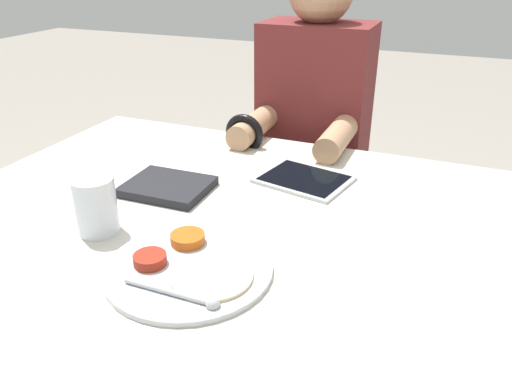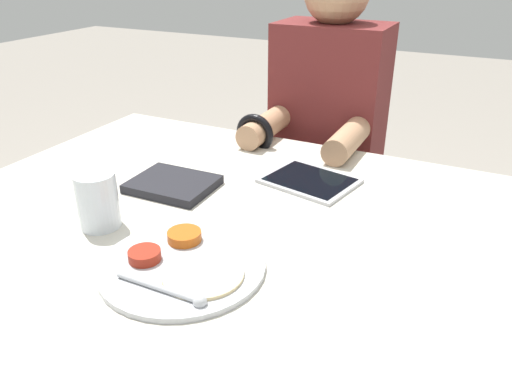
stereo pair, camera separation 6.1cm
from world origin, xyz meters
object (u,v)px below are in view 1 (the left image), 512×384
Objects in this scene: tablet_device at (304,179)px; red_notebook at (168,187)px; drinking_glass at (96,205)px; person_diner at (311,167)px; thali_tray at (189,267)px.

red_notebook is at bearing -147.98° from tablet_device.
tablet_device is 2.04× the size of drinking_glass.
tablet_device is at bearing -76.32° from person_diner.
drinking_glass reaches higher than tablet_device.
red_notebook is 0.81× the size of tablet_device.
drinking_glass is at bearing -97.92° from red_notebook.
person_diner reaches higher than red_notebook.
person_diner is (0.16, 0.58, -0.16)m from red_notebook.
drinking_glass reaches higher than thali_tray.
person_diner reaches higher than drinking_glass.
tablet_device is at bearing 32.02° from red_notebook.
drinking_glass is (-0.29, -0.37, 0.05)m from tablet_device.
person_diner is at bearing 74.25° from red_notebook.
thali_tray is 0.43m from tablet_device.
tablet_device is 0.46m from person_diner.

